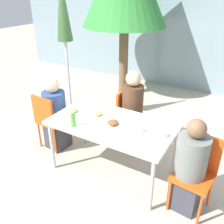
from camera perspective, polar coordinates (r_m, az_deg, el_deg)
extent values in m
plane|color=#B2A893|center=(3.55, 0.00, -13.08)|extent=(24.00, 24.00, 0.00)
cube|color=gray|center=(6.17, 18.47, 18.44)|extent=(10.00, 0.20, 3.00)
cube|color=white|center=(3.13, 0.00, -2.77)|extent=(1.56, 0.85, 0.04)
cylinder|color=#B7B7B7|center=(3.47, -13.53, -7.66)|extent=(0.04, 0.04, 0.71)
cylinder|color=#B7B7B7|center=(2.84, 9.08, -16.31)|extent=(0.04, 0.04, 0.71)
cylinder|color=#B7B7B7|center=(3.93, -6.29, -2.57)|extent=(0.04, 0.04, 0.71)
cylinder|color=#B7B7B7|center=(3.38, 13.90, -8.66)|extent=(0.04, 0.04, 0.71)
cube|color=#E54C14|center=(3.91, -13.15, -1.85)|extent=(0.43, 0.43, 0.04)
cube|color=#E54C14|center=(3.70, -15.56, 0.17)|extent=(0.40, 0.06, 0.42)
cylinder|color=#E54C14|center=(4.23, -12.74, -3.06)|extent=(0.03, 0.03, 0.43)
cylinder|color=#E54C14|center=(4.01, -9.38, -4.49)|extent=(0.03, 0.03, 0.43)
cylinder|color=#E54C14|center=(4.04, -16.21, -5.01)|extent=(0.03, 0.03, 0.43)
cylinder|color=#E54C14|center=(3.82, -12.88, -6.63)|extent=(0.03, 0.03, 0.43)
cube|color=#383842|center=(3.98, -12.34, -4.74)|extent=(0.32, 0.32, 0.47)
cylinder|color=navy|center=(3.76, -13.02, 1.23)|extent=(0.33, 0.33, 0.45)
sphere|color=beige|center=(3.63, -13.56, 5.94)|extent=(0.21, 0.21, 0.21)
cube|color=#E54C14|center=(2.90, 18.00, -13.93)|extent=(0.44, 0.44, 0.04)
cube|color=#E54C14|center=(2.91, 19.90, -8.45)|extent=(0.40, 0.08, 0.42)
cylinder|color=#E54C14|center=(2.91, 19.40, -20.40)|extent=(0.03, 0.03, 0.43)
cylinder|color=#E54C14|center=(2.97, 12.94, -18.09)|extent=(0.03, 0.03, 0.43)
cylinder|color=#E54C14|center=(3.16, 21.48, -16.39)|extent=(0.03, 0.03, 0.43)
cylinder|color=#E54C14|center=(3.21, 15.57, -14.39)|extent=(0.03, 0.03, 0.43)
cube|color=#383842|center=(3.05, 16.50, -16.67)|extent=(0.33, 0.33, 0.47)
cylinder|color=slate|center=(2.76, 17.77, -9.59)|extent=(0.34, 0.34, 0.47)
sphere|color=brown|center=(2.58, 18.80, -3.63)|extent=(0.20, 0.20, 0.20)
cube|color=#E54C14|center=(3.85, 4.81, -1.61)|extent=(0.43, 0.43, 0.04)
cube|color=#E54C14|center=(3.81, 2.40, 2.00)|extent=(0.07, 0.40, 0.42)
cylinder|color=#E54C14|center=(4.06, 7.82, -3.97)|extent=(0.03, 0.03, 0.43)
cylinder|color=#E54C14|center=(3.78, 6.10, -6.37)|extent=(0.03, 0.03, 0.43)
cylinder|color=#E54C14|center=(4.16, 3.39, -2.93)|extent=(0.03, 0.03, 0.43)
cylinder|color=#E54C14|center=(3.89, 1.41, -5.18)|extent=(0.03, 0.03, 0.43)
cube|color=black|center=(3.92, 4.42, -4.67)|extent=(0.31, 0.31, 0.47)
cylinder|color=#472D1E|center=(3.68, 4.69, 2.03)|extent=(0.32, 0.32, 0.54)
sphere|color=tan|center=(3.53, 4.92, 7.61)|extent=(0.22, 0.22, 0.22)
cylinder|color=#333333|center=(4.71, -9.11, -2.01)|extent=(0.36, 0.36, 0.05)
cylinder|color=#BCBCBC|center=(4.26, -10.31, 12.43)|extent=(0.04, 0.04, 2.48)
cone|color=#2D5128|center=(4.14, -11.22, 22.45)|extent=(0.25, 0.25, 0.99)
cylinder|color=white|center=(3.27, -3.27, -0.82)|extent=(0.22, 0.22, 0.01)
ellipsoid|color=tan|center=(3.26, -3.28, -0.33)|extent=(0.12, 0.12, 0.05)
cylinder|color=white|center=(3.05, 0.22, -2.98)|extent=(0.25, 0.25, 0.01)
ellipsoid|color=brown|center=(3.04, 0.22, -2.41)|extent=(0.14, 0.14, 0.06)
cylinder|color=white|center=(3.39, -9.09, -0.12)|extent=(0.25, 0.25, 0.01)
ellipsoid|color=tan|center=(3.37, -9.14, 0.40)|extent=(0.14, 0.14, 0.06)
cylinder|color=#51A338|center=(3.04, -8.88, -1.67)|extent=(0.06, 0.06, 0.19)
cylinder|color=white|center=(2.99, -9.02, 0.04)|extent=(0.05, 0.05, 0.02)
cylinder|color=silver|center=(2.93, 6.46, -3.79)|extent=(0.07, 0.07, 0.08)
cylinder|color=white|center=(2.91, 11.31, -4.84)|extent=(0.14, 0.14, 0.05)
cylinder|color=brown|center=(5.62, 2.62, 11.29)|extent=(0.20, 0.20, 1.52)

